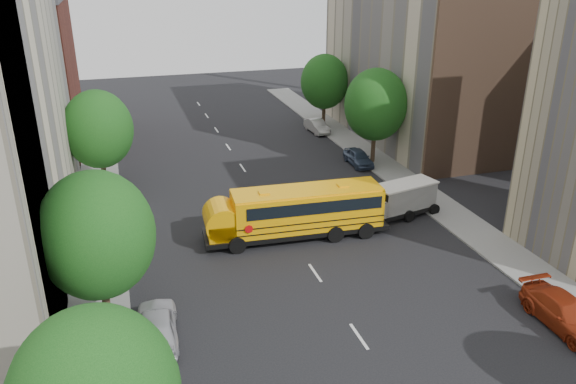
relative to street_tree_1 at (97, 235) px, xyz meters
name	(u,v)px	position (x,y,z in m)	size (l,w,h in m)	color
ground	(304,256)	(11.00, 4.00, -4.95)	(120.00, 120.00, 0.00)	black
sidewalk_left	(99,244)	(-0.50, 9.00, -4.89)	(3.00, 80.00, 0.12)	slate
sidewalk_right	(432,200)	(22.50, 9.00, -4.89)	(3.00, 80.00, 0.12)	slate
lane_markings	(261,194)	(11.00, 14.00, -4.95)	(0.15, 64.00, 0.01)	silver
building_left_redbrick	(15,77)	(-7.00, 32.00, 1.55)	(10.00, 15.00, 13.00)	maroon
building_right_far	(419,43)	(29.00, 24.00, 4.05)	(10.00, 22.00, 18.00)	beige
building_right_sidewall	(492,62)	(29.00, 13.00, 4.05)	(10.10, 0.30, 18.00)	brown
street_tree_1	(97,235)	(0.00, 0.00, 0.00)	(5.12, 5.12, 7.90)	#38281C
street_tree_2	(98,129)	(0.00, 18.00, -0.12)	(4.99, 4.99, 7.71)	#38281C
street_tree_4	(376,105)	(22.00, 18.00, 0.12)	(5.25, 5.25, 8.10)	#38281C
street_tree_5	(324,82)	(22.00, 30.00, -0.25)	(4.86, 4.86, 7.51)	#38281C
school_bus	(294,211)	(11.24, 6.56, -3.13)	(11.68, 3.43, 3.26)	black
safari_truck	(399,200)	(18.91, 7.37, -3.71)	(5.76, 3.07, 2.35)	black
parked_car_0	(157,326)	(2.10, -1.50, -4.16)	(1.86, 4.63, 1.58)	#B4B3BA
parked_car_1	(128,208)	(1.40, 12.42, -4.17)	(1.65, 4.74, 1.56)	silver
parked_car_3	(566,314)	(20.60, -6.17, -4.22)	(2.04, 5.01, 1.45)	#9A2E13
parked_car_4	(358,157)	(20.60, 17.84, -4.28)	(1.58, 3.92, 1.34)	#364660
parked_car_5	(317,126)	(20.60, 28.15, -4.30)	(1.37, 3.93, 1.30)	#989994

